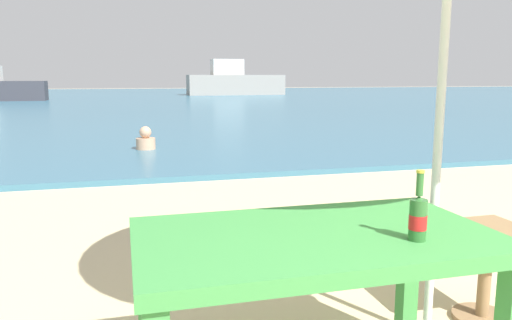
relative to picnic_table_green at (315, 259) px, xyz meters
The scene contains 6 objects.
sea_water 29.64m from the picnic_table_green, 88.21° to the left, with size 120.00×50.00×0.08m, color #386B84.
picnic_table_green is the anchor object (origin of this frame).
beer_bottle_amber 0.43m from the picnic_table_green, 29.50° to the right, with size 0.07×0.07×0.26m.
side_table_wood 1.33m from the picnic_table_green, 20.90° to the left, with size 0.44×0.44×0.54m.
swimmer_person 7.28m from the picnic_table_green, 92.66° to the left, with size 0.34×0.34×0.41m.
boat_ferry 34.21m from the picnic_table_green, 78.00° to the left, with size 6.89×1.88×2.51m.
Camera 1 is at (-1.63, -1.36, 1.36)m, focal length 34.81 mm.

